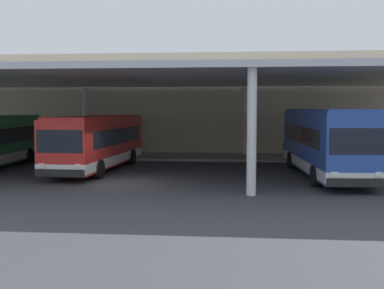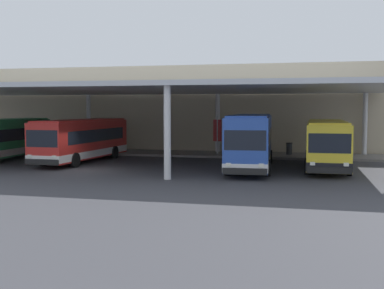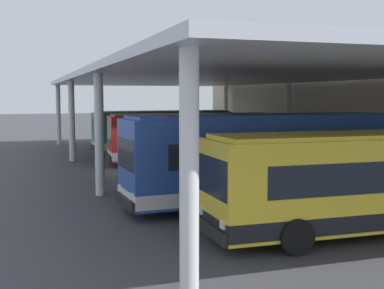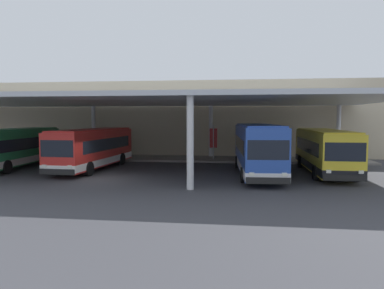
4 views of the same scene
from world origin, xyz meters
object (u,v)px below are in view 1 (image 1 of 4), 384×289
Objects in this scene: bus_middle_bay at (324,142)px; banner_sign at (251,132)px; bus_second_bay at (98,142)px; bench_waiting at (296,150)px; trash_bin at (333,150)px.

banner_sign is at bearing 115.46° from bus_middle_bay.
bench_waiting is at bearing 30.48° from bus_second_bay.
trash_bin is at bearing 3.84° from bench_waiting.
banner_sign is at bearing 34.96° from bus_second_bay.
bus_second_bay is 12.74m from bus_middle_bay.
bus_middle_bay is 8.53m from bench_waiting.
trash_bin is (2.24, 8.61, -1.16)m from bus_middle_bay.
bus_second_bay is at bearing -149.52° from bench_waiting.
bench_waiting is (12.28, 7.23, -0.99)m from bus_second_bay.
bus_second_bay is 11.09m from banner_sign.
trash_bin reaches higher than bench_waiting.
bus_middle_bay is at bearing -87.27° from bench_waiting.
bench_waiting is 1.84× the size of trash_bin.
bench_waiting is 3.57m from banner_sign.
bus_second_bay reaches higher than bench_waiting.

